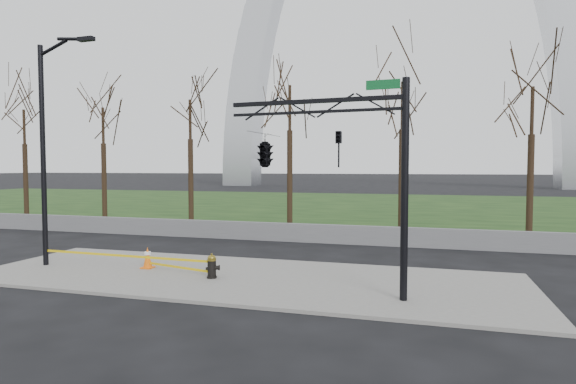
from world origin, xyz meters
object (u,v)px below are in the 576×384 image
(traffic_cone, at_px, (148,257))
(traffic_signal_mast, at_px, (290,150))
(fire_hydrant, at_px, (212,267))
(street_light, at_px, (48,138))

(traffic_cone, xyz_separation_m, traffic_signal_mast, (5.62, -1.40, 3.67))
(fire_hydrant, height_order, traffic_cone, fire_hydrant)
(fire_hydrant, xyz_separation_m, traffic_cone, (-2.84, 0.73, 0.01))
(traffic_cone, xyz_separation_m, street_light, (-3.66, -0.55, 4.22))
(traffic_signal_mast, bearing_deg, street_light, 178.38)
(street_light, xyz_separation_m, traffic_signal_mast, (9.28, -0.85, -0.55))
(street_light, distance_m, traffic_signal_mast, 9.33)
(fire_hydrant, bearing_deg, street_light, 160.57)
(traffic_cone, height_order, traffic_signal_mast, traffic_signal_mast)
(traffic_signal_mast, bearing_deg, fire_hydrant, 170.12)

